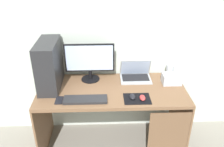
# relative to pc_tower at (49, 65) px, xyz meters

# --- Properties ---
(ground_plane) EXTENTS (8.00, 8.00, 0.00)m
(ground_plane) POSITION_rel_pc_tower_xyz_m (0.64, -0.09, -1.01)
(ground_plane) COLOR gray
(wall_back) EXTENTS (4.00, 0.05, 2.60)m
(wall_back) POSITION_rel_pc_tower_xyz_m (0.64, 0.30, 0.29)
(wall_back) COLOR beige
(wall_back) RESTS_ON ground_plane
(desk) EXTENTS (1.53, 0.69, 0.76)m
(desk) POSITION_rel_pc_tower_xyz_m (0.66, -0.10, -0.40)
(desk) COLOR brown
(desk) RESTS_ON ground_plane
(pc_tower) EXTENTS (0.20, 0.48, 0.49)m
(pc_tower) POSITION_rel_pc_tower_xyz_m (0.00, 0.00, 0.00)
(pc_tower) COLOR #232326
(pc_tower) RESTS_ON desk
(monitor) EXTENTS (0.53, 0.20, 0.42)m
(monitor) POSITION_rel_pc_tower_xyz_m (0.40, 0.12, -0.02)
(monitor) COLOR black
(monitor) RESTS_ON desk
(laptop) EXTENTS (0.34, 0.25, 0.22)m
(laptop) POSITION_rel_pc_tower_xyz_m (0.91, 0.14, -0.20)
(laptop) COLOR #9EA3A8
(laptop) RESTS_ON desk
(speaker) EXTENTS (0.09, 0.09, 0.15)m
(speaker) POSITION_rel_pc_tower_xyz_m (1.30, 0.17, -0.17)
(speaker) COLOR #B7BCC6
(speaker) RESTS_ON desk
(projector) EXTENTS (0.20, 0.14, 0.11)m
(projector) POSITION_rel_pc_tower_xyz_m (1.28, 0.01, -0.19)
(projector) COLOR #B7BCC6
(projector) RESTS_ON desk
(keyboard) EXTENTS (0.42, 0.14, 0.02)m
(keyboard) POSITION_rel_pc_tower_xyz_m (0.37, -0.30, -0.24)
(keyboard) COLOR #232326
(keyboard) RESTS_ON desk
(mousepad) EXTENTS (0.26, 0.20, 0.00)m
(mousepad) POSITION_rel_pc_tower_xyz_m (0.87, -0.29, -0.24)
(mousepad) COLOR black
(mousepad) RESTS_ON desk
(mouse_left) EXTENTS (0.06, 0.10, 0.03)m
(mouse_left) POSITION_rel_pc_tower_xyz_m (0.83, -0.28, -0.23)
(mouse_left) COLOR black
(mouse_left) RESTS_ON mousepad
(mouse_right) EXTENTS (0.06, 0.10, 0.03)m
(mouse_right) POSITION_rel_pc_tower_xyz_m (0.92, -0.30, -0.23)
(mouse_right) COLOR #B23333
(mouse_right) RESTS_ON mousepad
(cell_phone) EXTENTS (0.07, 0.13, 0.01)m
(cell_phone) POSITION_rel_pc_tower_xyz_m (0.12, -0.29, -0.24)
(cell_phone) COLOR black
(cell_phone) RESTS_ON desk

